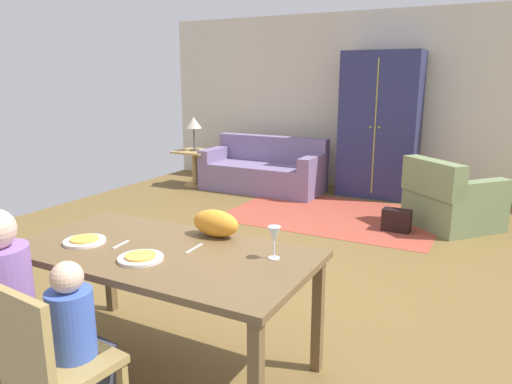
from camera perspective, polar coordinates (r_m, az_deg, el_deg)
The scene contains 21 objects.
ground_plane at distance 4.87m, azimuth 5.05°, elevation -7.60°, with size 7.44×6.37×0.02m, color brown.
back_wall at distance 7.65m, azimuth 14.85°, elevation 10.16°, with size 7.44×0.10×2.70m, color beige.
dining_table at distance 2.90m, azimuth -11.10°, elevation -8.08°, with size 1.78×0.91×0.76m.
plate_near_man at distance 3.11m, azimuth -19.67°, elevation -5.53°, with size 0.25×0.25×0.02m, color white.
pizza_near_man at distance 3.11m, azimuth -19.70°, elevation -5.27°, with size 0.17×0.17×0.01m, color gold.
plate_near_child at distance 2.74m, azimuth -13.53°, elevation -7.67°, with size 0.25×0.25×0.02m, color silver.
pizza_near_child at distance 2.74m, azimuth -13.55°, elevation -7.37°, with size 0.17×0.17×0.01m, color gold.
wine_glass at distance 2.64m, azimuth 2.18°, elevation -5.22°, with size 0.07×0.07×0.19m.
fork at distance 3.00m, azimuth -15.77°, elevation -6.03°, with size 0.02×0.15×0.01m, color silver.
knife at distance 2.85m, azimuth -7.37°, elevation -6.66°, with size 0.01×0.17×0.01m, color silver.
person_man at distance 2.91m, azimuth -26.91°, elevation -13.07°, with size 0.31×0.41×1.11m.
dining_chair_child at distance 2.48m, azimuth -23.47°, elevation -18.00°, with size 0.46×0.46×0.87m.
person_child at distance 2.59m, azimuth -20.14°, elevation -17.75°, with size 0.22×0.30×0.92m.
cat at distance 3.03m, azimuth -4.80°, elevation -3.72°, with size 0.32×0.16×0.17m, color orange.
area_rug at distance 6.29m, azimuth 9.18°, elevation -2.68°, with size 2.60×1.80×0.01m, color #A14130.
couch at distance 7.53m, azimuth 0.98°, elevation 2.51°, with size 1.86×0.86×0.82m.
armchair at distance 6.09m, azimuth 22.07°, elevation -0.98°, with size 1.21×1.21×0.82m.
armoire at distance 7.28m, azimuth 14.49°, elevation 7.66°, with size 1.10×0.59×2.10m.
side_table at distance 7.87m, azimuth -7.28°, elevation 3.44°, with size 0.56×0.56×0.58m.
table_lamp at distance 7.79m, azimuth -7.42°, elevation 8.02°, with size 0.26×0.26×0.54m.
handbag at distance 5.77m, azimuth 16.34°, elevation -3.25°, with size 0.32×0.16×0.26m, color black.
Camera 1 is at (1.73, -3.62, 1.74)m, focal length 33.70 mm.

